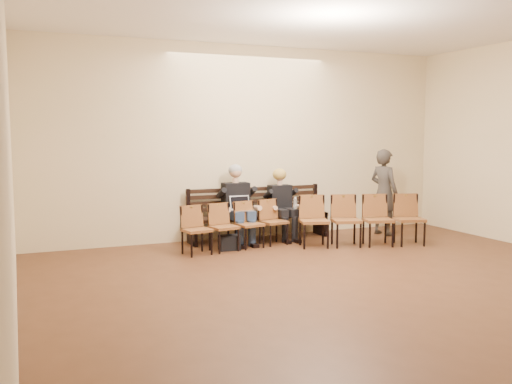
# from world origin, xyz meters

# --- Properties ---
(ground) EXTENTS (10.00, 10.00, 0.00)m
(ground) POSITION_xyz_m (0.00, 0.00, 0.00)
(ground) COLOR #57321E
(ground) RESTS_ON ground
(room_walls) EXTENTS (8.02, 10.01, 3.51)m
(room_walls) POSITION_xyz_m (0.00, 0.79, 2.54)
(room_walls) COLOR beige
(room_walls) RESTS_ON ground
(bench) EXTENTS (2.60, 0.90, 0.45)m
(bench) POSITION_xyz_m (0.07, 4.65, 0.23)
(bench) COLOR black
(bench) RESTS_ON ground
(seated_man) EXTENTS (0.57, 0.79, 1.36)m
(seated_man) POSITION_xyz_m (-0.39, 4.53, 0.68)
(seated_man) COLOR black
(seated_man) RESTS_ON ground
(seated_woman) EXTENTS (0.50, 0.69, 1.16)m
(seated_woman) POSITION_xyz_m (0.47, 4.53, 0.58)
(seated_woman) COLOR black
(seated_woman) RESTS_ON ground
(laptop) EXTENTS (0.40, 0.34, 0.26)m
(laptop) POSITION_xyz_m (-0.39, 4.30, 0.58)
(laptop) COLOR #B9B9BE
(laptop) RESTS_ON bench
(water_bottle) EXTENTS (0.07, 0.07, 0.22)m
(water_bottle) POSITION_xyz_m (0.60, 4.26, 0.56)
(water_bottle) COLOR silver
(water_bottle) RESTS_ON bench
(bag) EXTENTS (0.36, 0.26, 0.25)m
(bag) POSITION_xyz_m (-0.76, 3.98, 0.12)
(bag) COLOR black
(bag) RESTS_ON ground
(passerby) EXTENTS (0.63, 0.78, 1.86)m
(passerby) POSITION_xyz_m (2.43, 4.18, 0.93)
(passerby) COLOR #342F2A
(passerby) RESTS_ON ground
(chair_row_front) EXTENTS (1.94, 0.77, 0.78)m
(chair_row_front) POSITION_xyz_m (-0.61, 4.00, 0.39)
(chair_row_front) COLOR brown
(chair_row_front) RESTS_ON ground
(chair_row_back) EXTENTS (2.18, 1.06, 0.88)m
(chair_row_back) POSITION_xyz_m (1.46, 3.43, 0.44)
(chair_row_back) COLOR brown
(chair_row_back) RESTS_ON ground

